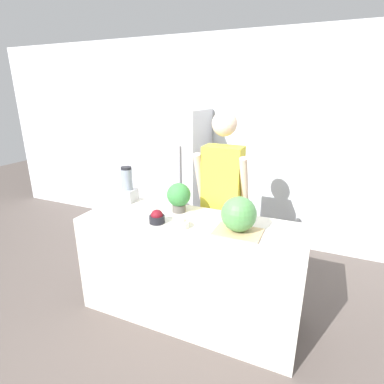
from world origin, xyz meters
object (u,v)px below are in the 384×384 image
bowl_cherries (157,217)px  potted_plant (179,196)px  blender (127,187)px  person (222,199)px  refrigerator (175,177)px  watermelon (239,214)px  bowl_cream (180,223)px

bowl_cherries → potted_plant: (0.06, 0.29, 0.10)m
blender → potted_plant: 0.58m
person → potted_plant: bearing=-126.4°
refrigerator → potted_plant: 1.31m
refrigerator → watermelon: bearing=-47.8°
blender → potted_plant: size_ratio=1.31×
bowl_cream → blender: bearing=155.0°
refrigerator → blender: (0.04, -1.09, 0.18)m
person → potted_plant: person is taller
person → potted_plant: size_ratio=6.67×
watermelon → bowl_cream: 0.47m
bowl_cream → blender: size_ratio=0.40×
person → refrigerator: bearing=139.7°
person → watermelon: size_ratio=6.53×
person → potted_plant: (-0.28, -0.38, 0.12)m
refrigerator → bowl_cherries: size_ratio=13.40×
watermelon → person: bearing=118.9°
person → blender: person is taller
bowl_cream → refrigerator: bearing=118.2°
watermelon → potted_plant: bearing=162.1°
watermelon → bowl_cream: bearing=-167.0°
person → bowl_cream: bearing=-100.5°
person → bowl_cherries: bearing=-116.8°
watermelon → potted_plant: 0.63m
bowl_cherries → blender: blender is taller
bowl_cream → blender: 0.82m
blender → potted_plant: blender is taller
refrigerator → blender: refrigerator is taller
person → potted_plant: 0.49m
refrigerator → bowl_cherries: 1.54m
watermelon → refrigerator: bearing=132.2°
refrigerator → bowl_cream: size_ratio=12.48×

